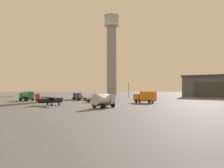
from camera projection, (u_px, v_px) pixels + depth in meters
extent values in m
plane|color=#545456|center=(101.00, 108.00, 51.48)|extent=(400.00, 400.00, 0.00)
cylinder|color=gray|center=(112.00, 61.00, 126.57)|extent=(4.92, 4.92, 35.16)
cylinder|color=silver|center=(112.00, 26.00, 126.83)|extent=(7.88, 7.88, 0.60)
cylinder|color=#99B7C6|center=(112.00, 21.00, 126.86)|extent=(7.25, 7.25, 4.41)
cylinder|color=silver|center=(112.00, 16.00, 126.90)|extent=(7.88, 7.88, 0.50)
cylinder|color=#38383D|center=(112.00, 11.00, 126.93)|extent=(0.16, 0.16, 4.00)
cube|color=#4C5159|center=(217.00, 87.00, 116.09)|extent=(32.94, 32.65, 8.80)
cube|color=#35393E|center=(217.00, 77.00, 116.16)|extent=(33.78, 33.49, 1.00)
cube|color=#38383A|center=(209.00, 90.00, 107.38)|extent=(10.38, 8.86, 6.60)
cylinder|color=black|center=(50.00, 101.00, 59.49)|extent=(5.36, 4.44, 1.16)
cone|color=#38383D|center=(62.00, 100.00, 61.48)|extent=(1.16, 1.16, 0.81)
cube|color=#38383D|center=(62.00, 100.00, 61.48)|extent=(0.10, 0.11, 1.78)
cube|color=black|center=(51.00, 98.00, 59.68)|extent=(6.75, 8.32, 0.19)
cylinder|color=red|center=(54.00, 100.00, 58.51)|extent=(0.61, 0.78, 1.27)
cylinder|color=red|center=(49.00, 99.00, 60.83)|extent=(0.61, 0.78, 1.27)
cube|color=#99B7C6|center=(55.00, 99.00, 60.20)|extent=(1.38, 1.36, 0.66)
cone|color=black|center=(38.00, 101.00, 57.50)|extent=(1.57, 1.48, 0.87)
cube|color=red|center=(38.00, 97.00, 57.51)|extent=(0.89, 0.71, 1.59)
cube|color=black|center=(38.00, 100.00, 57.50)|extent=(2.36, 2.75, 0.09)
cylinder|color=black|center=(59.00, 104.00, 60.90)|extent=(0.46, 0.54, 0.56)
cylinder|color=black|center=(52.00, 104.00, 58.56)|extent=(0.46, 0.54, 0.56)
cylinder|color=black|center=(48.00, 104.00, 60.16)|extent=(0.46, 0.54, 0.56)
cube|color=#38383D|center=(27.00, 99.00, 80.10)|extent=(5.30, 5.59, 0.24)
cube|color=#287A42|center=(24.00, 96.00, 81.60)|extent=(2.89, 2.83, 1.81)
cube|color=#99B7C6|center=(23.00, 94.00, 82.14)|extent=(1.59, 1.44, 0.91)
cylinder|color=#287A42|center=(28.00, 95.00, 79.43)|extent=(4.28, 4.40, 2.30)
cylinder|color=black|center=(21.00, 99.00, 80.78)|extent=(0.93, 0.87, 1.00)
cylinder|color=black|center=(27.00, 99.00, 82.31)|extent=(0.93, 0.87, 1.00)
cylinder|color=black|center=(26.00, 100.00, 78.10)|extent=(0.93, 0.87, 1.00)
cylinder|color=black|center=(33.00, 99.00, 79.63)|extent=(0.93, 0.87, 1.00)
cube|color=#38383D|center=(103.00, 105.00, 52.35)|extent=(4.81, 5.64, 0.24)
cube|color=#B7BABF|center=(109.00, 99.00, 54.04)|extent=(2.85, 2.66, 2.05)
cube|color=#99B7C6|center=(111.00, 97.00, 54.65)|extent=(1.69, 1.25, 1.02)
cylinder|color=#B7BABF|center=(101.00, 99.00, 51.59)|extent=(4.01, 4.34, 2.26)
cylinder|color=black|center=(105.00, 105.00, 54.57)|extent=(0.97, 0.81, 1.00)
cylinder|color=black|center=(113.00, 105.00, 53.39)|extent=(0.97, 0.81, 1.00)
cylinder|color=black|center=(94.00, 106.00, 51.55)|extent=(0.97, 0.81, 1.00)
cylinder|color=black|center=(103.00, 106.00, 50.36)|extent=(0.97, 0.81, 1.00)
cube|color=#38383D|center=(145.00, 101.00, 69.74)|extent=(6.00, 4.99, 0.24)
cube|color=orange|center=(138.00, 97.00, 70.94)|extent=(2.71, 2.85, 1.69)
cube|color=#99B7C6|center=(135.00, 96.00, 71.37)|extent=(1.19, 1.64, 0.85)
cube|color=orange|center=(148.00, 96.00, 69.22)|extent=(4.64, 4.21, 2.43)
cylinder|color=black|center=(136.00, 101.00, 70.03)|extent=(0.80, 0.98, 1.00)
cylinder|color=black|center=(140.00, 101.00, 71.76)|extent=(0.80, 0.98, 1.00)
cylinder|color=black|center=(149.00, 101.00, 67.89)|extent=(0.80, 0.98, 1.00)
cylinder|color=black|center=(152.00, 101.00, 69.62)|extent=(0.80, 0.98, 1.00)
cube|color=#38383D|center=(79.00, 98.00, 83.63)|extent=(4.41, 5.89, 0.24)
cube|color=#2847A8|center=(77.00, 95.00, 85.39)|extent=(2.88, 2.55, 1.65)
cube|color=#99B7C6|center=(76.00, 94.00, 86.03)|extent=(1.84, 1.06, 0.82)
cube|color=brown|center=(81.00, 98.00, 82.82)|extent=(3.93, 4.47, 0.16)
cube|color=#997547|center=(81.00, 96.00, 82.51)|extent=(1.31, 1.31, 0.90)
cylinder|color=black|center=(74.00, 99.00, 84.77)|extent=(1.01, 0.72, 1.00)
cylinder|color=black|center=(80.00, 98.00, 85.89)|extent=(1.01, 0.72, 1.00)
cylinder|color=black|center=(78.00, 99.00, 81.61)|extent=(1.01, 0.72, 1.00)
cylinder|color=black|center=(85.00, 99.00, 82.73)|extent=(1.01, 0.72, 1.00)
cube|color=black|center=(94.00, 100.00, 71.53)|extent=(4.61, 2.01, 0.55)
cube|color=#99B7C6|center=(93.00, 98.00, 71.55)|extent=(2.62, 1.70, 0.50)
cylinder|color=black|center=(99.00, 101.00, 72.27)|extent=(0.22, 0.65, 0.64)
cylinder|color=black|center=(99.00, 101.00, 70.70)|extent=(0.22, 0.65, 0.64)
cylinder|color=black|center=(89.00, 101.00, 72.36)|extent=(0.22, 0.65, 0.64)
cylinder|color=black|center=(88.00, 101.00, 70.79)|extent=(0.22, 0.65, 0.64)
cylinder|color=#38383D|center=(129.00, 89.00, 106.90)|extent=(0.18, 0.18, 7.02)
sphere|color=#F9E5B2|center=(129.00, 80.00, 106.96)|extent=(0.44, 0.44, 0.44)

